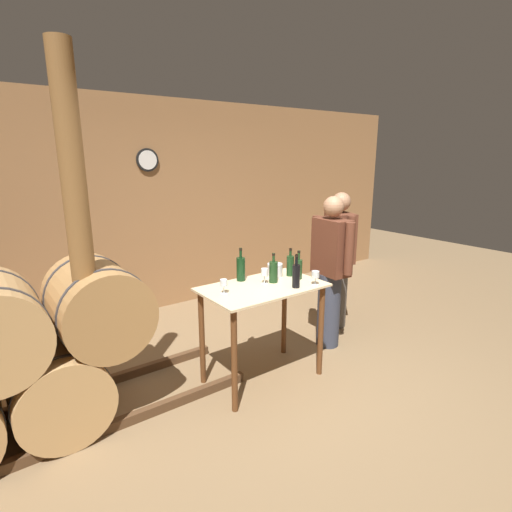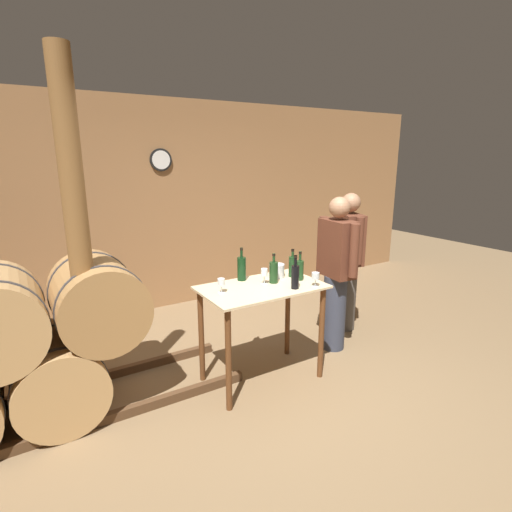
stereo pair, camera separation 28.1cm
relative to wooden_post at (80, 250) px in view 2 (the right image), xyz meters
The scene contains 15 objects.
ground_plane 2.16m from the wooden_post, 23.54° to the right, with size 14.00×14.00×0.00m, color brown.
back_wall 2.56m from the wooden_post, 52.93° to the left, with size 8.40×0.08×2.70m.
tasting_table 1.56m from the wooden_post, ahead, with size 1.07×0.64×0.89m.
wooden_post is the anchor object (origin of this frame).
wine_bottle_far_left 1.38m from the wooden_post, ahead, with size 0.08×0.08×0.30m.
wine_bottle_left 1.59m from the wooden_post, ahead, with size 0.08×0.08×0.27m.
wine_bottle_center 1.70m from the wooden_post, 14.16° to the right, with size 0.07×0.07×0.29m.
wine_bottle_right 1.84m from the wooden_post, ahead, with size 0.07×0.07×0.27m.
wine_bottle_far_right 1.84m from the wooden_post, ahead, with size 0.07×0.07×0.26m.
wine_glass_near_left 1.10m from the wooden_post, ahead, with size 0.06×0.06×0.12m.
wine_glass_near_center 1.50m from the wooden_post, ahead, with size 0.06×0.06×0.14m.
wine_glass_near_right 1.88m from the wooden_post, 14.35° to the right, with size 0.07×0.07×0.13m.
ice_bucket 1.71m from the wooden_post, ahead, with size 0.14×0.14×0.12m.
person_host 2.88m from the wooden_post, ahead, with size 0.34×0.56×1.60m.
person_visitor_with_scarf 2.43m from the wooden_post, ahead, with size 0.25×0.59×1.61m.
Camera 2 is at (-1.92, -2.32, 2.01)m, focal length 28.00 mm.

